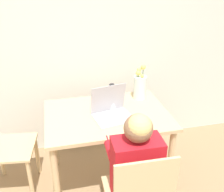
% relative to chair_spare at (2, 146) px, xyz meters
% --- Properties ---
extents(wall_back, '(6.40, 0.05, 2.50)m').
position_rel_chair_spare_xyz_m(wall_back, '(0.61, 0.55, 0.80)').
color(wall_back, silver).
rests_on(wall_back, ground_plane).
extents(dining_table, '(1.04, 0.74, 0.71)m').
position_rel_chair_spare_xyz_m(dining_table, '(0.90, -0.09, 0.16)').
color(dining_table, '#D6B784').
rests_on(dining_table, ground_plane).
extents(chair_spare, '(0.45, 0.45, 0.87)m').
position_rel_chair_spare_xyz_m(chair_spare, '(0.00, 0.00, 0.00)').
color(chair_spare, '#D6B784').
rests_on(chair_spare, ground_plane).
extents(person_seated, '(0.33, 0.43, 1.06)m').
position_rel_chair_spare_xyz_m(person_seated, '(0.95, -0.69, 0.21)').
color(person_seated, red).
rests_on(person_seated, ground_plane).
extents(laptop, '(0.35, 0.31, 0.26)m').
position_rel_chair_spare_xyz_m(laptop, '(0.93, -0.14, 0.31)').
color(laptop, '#B2B2B7').
rests_on(laptop, dining_table).
extents(flower_vase, '(0.12, 0.12, 0.33)m').
position_rel_chair_spare_xyz_m(flower_vase, '(1.26, 0.13, 0.38)').
color(flower_vase, silver).
rests_on(flower_vase, dining_table).
extents(water_bottle, '(0.07, 0.07, 0.24)m').
position_rel_chair_spare_xyz_m(water_bottle, '(0.96, -0.03, 0.37)').
color(water_bottle, silver).
rests_on(water_bottle, dining_table).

